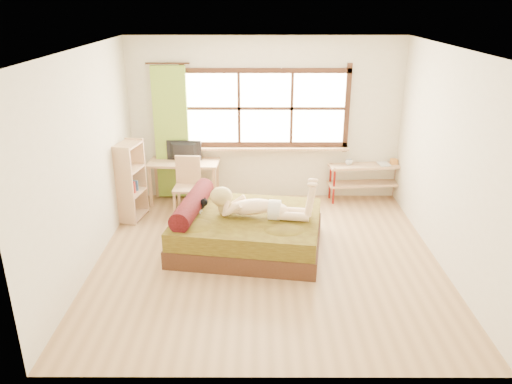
{
  "coord_description": "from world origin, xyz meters",
  "views": [
    {
      "loc": [
        -0.14,
        -5.89,
        3.25
      ],
      "look_at": [
        -0.15,
        0.2,
        0.87
      ],
      "focal_mm": 35.0,
      "sensor_mm": 36.0,
      "label": 1
    }
  ],
  "objects_px": {
    "bed": "(244,230)",
    "chair": "(188,182)",
    "woman": "(259,196)",
    "bookshelf": "(131,181)",
    "desk": "(184,167)",
    "pipe_shelf": "(367,174)",
    "kitten": "(195,204)"
  },
  "relations": [
    {
      "from": "bed",
      "to": "chair",
      "type": "bearing_deg",
      "value": 135.08
    },
    {
      "from": "chair",
      "to": "pipe_shelf",
      "type": "height_order",
      "value": "chair"
    },
    {
      "from": "kitten",
      "to": "desk",
      "type": "height_order",
      "value": "kitten"
    },
    {
      "from": "kitten",
      "to": "chair",
      "type": "distance_m",
      "value": 1.21
    },
    {
      "from": "kitten",
      "to": "pipe_shelf",
      "type": "bearing_deg",
      "value": 40.4
    },
    {
      "from": "chair",
      "to": "pipe_shelf",
      "type": "distance_m",
      "value": 3.0
    },
    {
      "from": "kitten",
      "to": "chair",
      "type": "xyz_separation_m",
      "value": [
        -0.26,
        1.18,
        -0.11
      ]
    },
    {
      "from": "desk",
      "to": "chair",
      "type": "height_order",
      "value": "chair"
    },
    {
      "from": "kitten",
      "to": "desk",
      "type": "bearing_deg",
      "value": 112.1
    },
    {
      "from": "desk",
      "to": "bookshelf",
      "type": "xyz_separation_m",
      "value": [
        -0.73,
        -0.66,
        -0.0
      ]
    },
    {
      "from": "pipe_shelf",
      "to": "chair",
      "type": "bearing_deg",
      "value": -176.95
    },
    {
      "from": "bed",
      "to": "desk",
      "type": "xyz_separation_m",
      "value": [
        -1.04,
        1.64,
        0.36
      ]
    },
    {
      "from": "chair",
      "to": "bookshelf",
      "type": "distance_m",
      "value": 0.89
    },
    {
      "from": "woman",
      "to": "bookshelf",
      "type": "height_order",
      "value": "bookshelf"
    },
    {
      "from": "chair",
      "to": "bookshelf",
      "type": "bearing_deg",
      "value": -158.05
    },
    {
      "from": "bed",
      "to": "chair",
      "type": "height_order",
      "value": "chair"
    },
    {
      "from": "woman",
      "to": "pipe_shelf",
      "type": "distance_m",
      "value": 2.6
    },
    {
      "from": "pipe_shelf",
      "to": "woman",
      "type": "bearing_deg",
      "value": -141.54
    },
    {
      "from": "woman",
      "to": "kitten",
      "type": "height_order",
      "value": "woman"
    },
    {
      "from": "bed",
      "to": "woman",
      "type": "distance_m",
      "value": 0.56
    },
    {
      "from": "pipe_shelf",
      "to": "bookshelf",
      "type": "xyz_separation_m",
      "value": [
        -3.8,
        -0.78,
        0.16
      ]
    },
    {
      "from": "chair",
      "to": "bookshelf",
      "type": "xyz_separation_m",
      "value": [
        -0.83,
        -0.29,
        0.12
      ]
    },
    {
      "from": "chair",
      "to": "bed",
      "type": "bearing_deg",
      "value": -50.77
    },
    {
      "from": "kitten",
      "to": "desk",
      "type": "relative_size",
      "value": 0.25
    },
    {
      "from": "woman",
      "to": "desk",
      "type": "bearing_deg",
      "value": 134.85
    },
    {
      "from": "chair",
      "to": "pipe_shelf",
      "type": "xyz_separation_m",
      "value": [
        2.96,
        0.49,
        -0.04
      ]
    },
    {
      "from": "chair",
      "to": "bookshelf",
      "type": "relative_size",
      "value": 0.74
    },
    {
      "from": "kitten",
      "to": "bookshelf",
      "type": "relative_size",
      "value": 0.24
    },
    {
      "from": "woman",
      "to": "kitten",
      "type": "distance_m",
      "value": 0.9
    },
    {
      "from": "bed",
      "to": "desk",
      "type": "relative_size",
      "value": 1.85
    },
    {
      "from": "desk",
      "to": "kitten",
      "type": "bearing_deg",
      "value": -73.75
    },
    {
      "from": "bed",
      "to": "woman",
      "type": "xyz_separation_m",
      "value": [
        0.2,
        -0.06,
        0.52
      ]
    }
  ]
}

